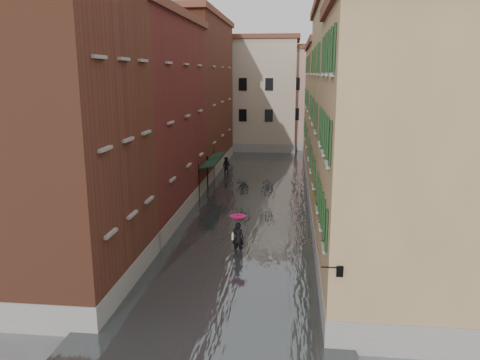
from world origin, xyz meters
The scene contains 16 objects.
ground centered at (0.00, 0.00, 0.00)m, with size 120.00×120.00×0.00m, color #5C5C5F.
floodwater centered at (0.00, 13.00, 0.10)m, with size 10.00×60.00×0.20m, color #484E50.
building_left_near centered at (-7.00, -2.00, 6.50)m, with size 6.00×8.00×13.00m, color brown.
building_left_mid centered at (-7.00, 9.00, 6.25)m, with size 6.00×14.00×12.50m, color maroon.
building_left_far centered at (-7.00, 24.00, 7.00)m, with size 6.00×16.00×14.00m, color brown.
building_right_near centered at (7.00, -2.00, 5.75)m, with size 6.00×8.00×11.50m, color #A27C53.
building_right_mid centered at (7.00, 9.00, 6.50)m, with size 6.00×14.00×13.00m, color tan.
building_right_far centered at (7.00, 24.00, 5.75)m, with size 6.00×16.00×11.50m, color #A27C53.
building_end_cream centered at (-3.00, 38.00, 6.50)m, with size 12.00×9.00×13.00m, color #B19F8D.
building_end_pink centered at (6.00, 40.00, 6.00)m, with size 10.00×9.00×12.00m, color tan.
awning_near centered at (-3.48, 13.96, 2.48)m, with size 1.09×3.39×2.80m.
awning_far centered at (-3.48, 17.37, 2.47)m, with size 1.09×3.11×2.80m.
wall_lantern centered at (4.33, -6.00, 3.01)m, with size 0.71×0.22×0.35m.
window_planters centered at (4.12, -0.66, 3.51)m, with size 0.59×8.02×0.84m.
pedestrian_main centered at (0.04, 2.56, 1.21)m, with size 0.89×0.89×2.06m.
pedestrian_far centered at (-3.24, 21.58, 0.85)m, with size 0.83×0.65×1.71m, color black.
Camera 1 is at (2.72, -20.34, 9.23)m, focal length 35.00 mm.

